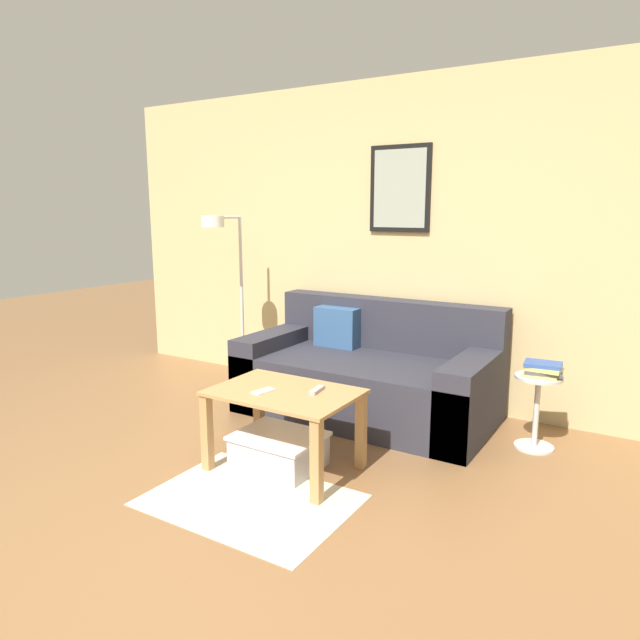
{
  "coord_description": "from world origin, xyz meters",
  "views": [
    {
      "loc": [
        1.86,
        -1.42,
        1.55
      ],
      "look_at": [
        -0.0,
        1.63,
        0.85
      ],
      "focal_mm": 32.0,
      "sensor_mm": 36.0,
      "label": 1
    }
  ],
  "objects_px": {
    "couch": "(368,376)",
    "remote_control": "(317,390)",
    "side_table": "(537,405)",
    "book_stack": "(543,369)",
    "floor_lamp": "(228,283)",
    "coffee_table": "(284,407)",
    "storage_bin": "(279,450)",
    "cell_phone": "(264,391)"
  },
  "relations": [
    {
      "from": "storage_bin",
      "to": "side_table",
      "type": "height_order",
      "value": "side_table"
    },
    {
      "from": "book_stack",
      "to": "couch",
      "type": "bearing_deg",
      "value": -179.94
    },
    {
      "from": "couch",
      "to": "storage_bin",
      "type": "height_order",
      "value": "couch"
    },
    {
      "from": "couch",
      "to": "floor_lamp",
      "type": "height_order",
      "value": "floor_lamp"
    },
    {
      "from": "coffee_table",
      "to": "remote_control",
      "type": "bearing_deg",
      "value": 25.33
    },
    {
      "from": "remote_control",
      "to": "cell_phone",
      "type": "height_order",
      "value": "remote_control"
    },
    {
      "from": "coffee_table",
      "to": "remote_control",
      "type": "height_order",
      "value": "remote_control"
    },
    {
      "from": "couch",
      "to": "floor_lamp",
      "type": "relative_size",
      "value": 1.25
    },
    {
      "from": "side_table",
      "to": "book_stack",
      "type": "bearing_deg",
      "value": 33.36
    },
    {
      "from": "book_stack",
      "to": "coffee_table",
      "type": "bearing_deg",
      "value": -138.15
    },
    {
      "from": "book_stack",
      "to": "cell_phone",
      "type": "relative_size",
      "value": 1.81
    },
    {
      "from": "storage_bin",
      "to": "cell_phone",
      "type": "xyz_separation_m",
      "value": [
        -0.05,
        -0.08,
        0.39
      ]
    },
    {
      "from": "couch",
      "to": "storage_bin",
      "type": "bearing_deg",
      "value": -92.17
    },
    {
      "from": "coffee_table",
      "to": "book_stack",
      "type": "bearing_deg",
      "value": 41.85
    },
    {
      "from": "book_stack",
      "to": "remote_control",
      "type": "bearing_deg",
      "value": -135.99
    },
    {
      "from": "coffee_table",
      "to": "side_table",
      "type": "relative_size",
      "value": 1.73
    },
    {
      "from": "storage_bin",
      "to": "book_stack",
      "type": "xyz_separation_m",
      "value": [
        1.29,
        1.12,
        0.43
      ]
    },
    {
      "from": "floor_lamp",
      "to": "remote_control",
      "type": "relative_size",
      "value": 9.96
    },
    {
      "from": "book_stack",
      "to": "remote_control",
      "type": "xyz_separation_m",
      "value": [
        -1.07,
        -1.03,
        -0.03
      ]
    },
    {
      "from": "floor_lamp",
      "to": "side_table",
      "type": "distance_m",
      "value": 2.6
    },
    {
      "from": "side_table",
      "to": "cell_phone",
      "type": "height_order",
      "value": "cell_phone"
    },
    {
      "from": "storage_bin",
      "to": "remote_control",
      "type": "height_order",
      "value": "remote_control"
    },
    {
      "from": "couch",
      "to": "storage_bin",
      "type": "xyz_separation_m",
      "value": [
        -0.04,
        -1.11,
        -0.19
      ]
    },
    {
      "from": "couch",
      "to": "remote_control",
      "type": "relative_size",
      "value": 12.47
    },
    {
      "from": "side_table",
      "to": "coffee_table",
      "type": "bearing_deg",
      "value": -138.03
    },
    {
      "from": "book_stack",
      "to": "cell_phone",
      "type": "distance_m",
      "value": 1.8
    },
    {
      "from": "side_table",
      "to": "book_stack",
      "type": "xyz_separation_m",
      "value": [
        0.02,
        0.01,
        0.24
      ]
    },
    {
      "from": "floor_lamp",
      "to": "cell_phone",
      "type": "bearing_deg",
      "value": -42.79
    },
    {
      "from": "couch",
      "to": "side_table",
      "type": "xyz_separation_m",
      "value": [
        1.23,
        -0.01,
        -0.0
      ]
    },
    {
      "from": "couch",
      "to": "coffee_table",
      "type": "distance_m",
      "value": 1.12
    },
    {
      "from": "book_stack",
      "to": "side_table",
      "type": "bearing_deg",
      "value": -146.64
    },
    {
      "from": "storage_bin",
      "to": "remote_control",
      "type": "distance_m",
      "value": 0.46
    },
    {
      "from": "coffee_table",
      "to": "storage_bin",
      "type": "height_order",
      "value": "coffee_table"
    },
    {
      "from": "remote_control",
      "to": "cell_phone",
      "type": "distance_m",
      "value": 0.31
    },
    {
      "from": "storage_bin",
      "to": "cell_phone",
      "type": "distance_m",
      "value": 0.4
    },
    {
      "from": "couch",
      "to": "cell_phone",
      "type": "xyz_separation_m",
      "value": [
        -0.09,
        -1.2,
        0.2
      ]
    },
    {
      "from": "side_table",
      "to": "remote_control",
      "type": "height_order",
      "value": "remote_control"
    },
    {
      "from": "book_stack",
      "to": "storage_bin",
      "type": "bearing_deg",
      "value": -139.19
    },
    {
      "from": "couch",
      "to": "coffee_table",
      "type": "height_order",
      "value": "couch"
    },
    {
      "from": "floor_lamp",
      "to": "side_table",
      "type": "relative_size",
      "value": 3.04
    },
    {
      "from": "side_table",
      "to": "book_stack",
      "type": "relative_size",
      "value": 1.94
    },
    {
      "from": "side_table",
      "to": "floor_lamp",
      "type": "bearing_deg",
      "value": -178.28
    }
  ]
}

